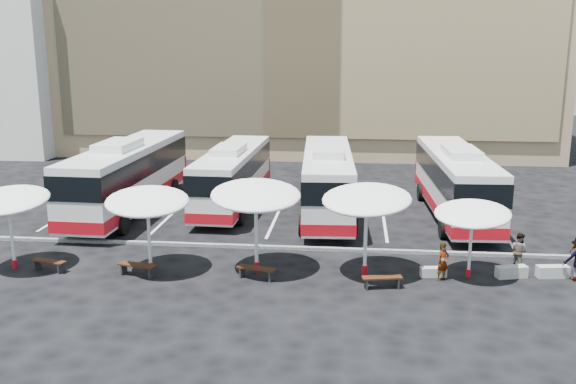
# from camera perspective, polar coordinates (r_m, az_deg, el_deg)

# --- Properties ---
(ground) EXTENTS (120.00, 120.00, 0.00)m
(ground) POSITION_cam_1_polar(r_m,az_deg,el_deg) (30.21, -2.49, -5.32)
(ground) COLOR black
(ground) RESTS_ON ground
(sandstone_building) EXTENTS (42.00, 18.25, 29.60)m
(sandstone_building) POSITION_cam_1_polar(r_m,az_deg,el_deg) (60.41, 2.01, 16.13)
(sandstone_building) COLOR tan
(sandstone_building) RESTS_ON ground
(curb_divider) EXTENTS (34.00, 0.25, 0.15)m
(curb_divider) POSITION_cam_1_polar(r_m,az_deg,el_deg) (30.66, -2.36, -4.89)
(curb_divider) COLOR black
(curb_divider) RESTS_ON ground
(bay_lines) EXTENTS (24.15, 12.00, 0.01)m
(bay_lines) POSITION_cam_1_polar(r_m,az_deg,el_deg) (37.81, -0.71, -1.47)
(bay_lines) COLOR white
(bay_lines) RESTS_ON ground
(bus_0) EXTENTS (3.47, 13.56, 4.28)m
(bus_0) POSITION_cam_1_polar(r_m,az_deg,el_deg) (37.81, -14.06, 1.52)
(bus_0) COLOR silver
(bus_0) RESTS_ON ground
(bus_1) EXTENTS (3.02, 11.99, 3.79)m
(bus_1) POSITION_cam_1_polar(r_m,az_deg,el_deg) (38.07, -4.91, 1.57)
(bus_1) COLOR silver
(bus_1) RESTS_ON ground
(bus_2) EXTENTS (3.44, 12.71, 3.99)m
(bus_2) POSITION_cam_1_polar(r_m,az_deg,el_deg) (36.22, 3.52, 1.16)
(bus_2) COLOR silver
(bus_2) RESTS_ON ground
(bus_3) EXTENTS (3.41, 12.88, 4.05)m
(bus_3) POSITION_cam_1_polar(r_m,az_deg,el_deg) (36.85, 14.67, 1.00)
(bus_3) COLOR silver
(bus_3) RESTS_ON ground
(sunshade_0) EXTENTS (3.46, 3.51, 3.58)m
(sunshade_0) POSITION_cam_1_polar(r_m,az_deg,el_deg) (29.62, -23.61, -0.71)
(sunshade_0) COLOR silver
(sunshade_0) RESTS_ON ground
(sunshade_1) EXTENTS (4.36, 4.39, 3.65)m
(sunshade_1) POSITION_cam_1_polar(r_m,az_deg,el_deg) (27.39, -12.39, -0.84)
(sunshade_1) COLOR silver
(sunshade_1) RESTS_ON ground
(sunshade_2) EXTENTS (4.59, 4.63, 3.96)m
(sunshade_2) POSITION_cam_1_polar(r_m,az_deg,el_deg) (26.74, -2.88, -0.31)
(sunshade_2) COLOR silver
(sunshade_2) RESTS_ON ground
(sunshade_3) EXTENTS (4.59, 4.62, 3.87)m
(sunshade_3) POSITION_cam_1_polar(r_m,az_deg,el_deg) (26.51, 7.00, -0.68)
(sunshade_3) COLOR silver
(sunshade_3) RESTS_ON ground
(sunshade_4) EXTENTS (3.99, 4.01, 3.23)m
(sunshade_4) POSITION_cam_1_polar(r_m,az_deg,el_deg) (27.24, 16.08, -1.89)
(sunshade_4) COLOR silver
(sunshade_4) RESTS_ON ground
(wood_bench_0) EXTENTS (1.62, 0.79, 0.48)m
(wood_bench_0) POSITION_cam_1_polar(r_m,az_deg,el_deg) (29.46, -20.49, -5.92)
(wood_bench_0) COLOR black
(wood_bench_0) RESTS_ON ground
(wood_bench_1) EXTENTS (1.72, 0.80, 0.51)m
(wood_bench_1) POSITION_cam_1_polar(r_m,az_deg,el_deg) (27.82, -13.25, -6.50)
(wood_bench_1) COLOR black
(wood_bench_1) RESTS_ON ground
(wood_bench_2) EXTENTS (1.70, 0.84, 0.50)m
(wood_bench_2) POSITION_cam_1_polar(r_m,az_deg,el_deg) (26.78, -2.83, -6.94)
(wood_bench_2) COLOR black
(wood_bench_2) RESTS_ON ground
(wood_bench_3) EXTENTS (1.64, 0.73, 0.49)m
(wood_bench_3) POSITION_cam_1_polar(r_m,az_deg,el_deg) (26.05, 8.35, -7.69)
(wood_bench_3) COLOR black
(wood_bench_3) RESTS_ON ground
(conc_bench_0) EXTENTS (1.12, 0.50, 0.41)m
(conc_bench_0) POSITION_cam_1_polar(r_m,az_deg,el_deg) (27.73, 12.79, -6.95)
(conc_bench_0) COLOR #979791
(conc_bench_0) RESTS_ON ground
(conc_bench_1) EXTENTS (1.38, 0.78, 0.49)m
(conc_bench_1) POSITION_cam_1_polar(r_m,az_deg,el_deg) (28.52, 19.25, -6.72)
(conc_bench_1) COLOR #979791
(conc_bench_1) RESTS_ON ground
(conc_bench_2) EXTENTS (1.36, 0.63, 0.49)m
(conc_bench_2) POSITION_cam_1_polar(r_m,az_deg,el_deg) (29.16, 22.46, -6.55)
(conc_bench_2) COLOR #979791
(conc_bench_2) RESTS_ON ground
(passenger_0) EXTENTS (0.69, 0.65, 1.59)m
(passenger_0) POSITION_cam_1_polar(r_m,az_deg,el_deg) (27.23, 13.61, -6.06)
(passenger_0) COLOR black
(passenger_0) RESTS_ON ground
(passenger_1) EXTENTS (0.96, 0.99, 1.61)m
(passenger_1) POSITION_cam_1_polar(r_m,az_deg,el_deg) (29.53, 19.89, -4.94)
(passenger_1) COLOR black
(passenger_1) RESTS_ON ground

